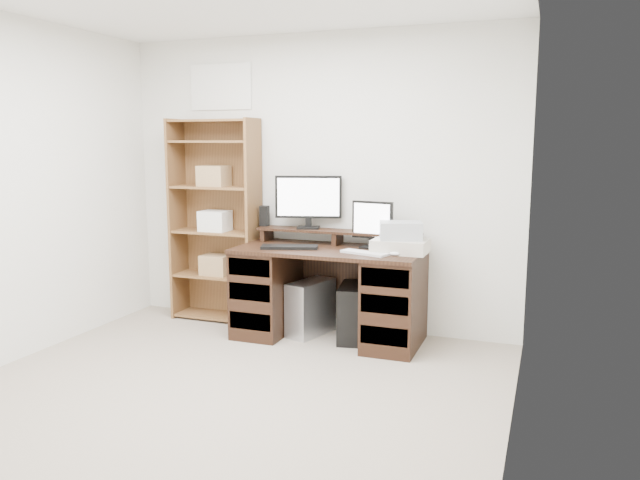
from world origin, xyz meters
The scene contains 14 objects.
room centered at (0.00, 0.00, 1.25)m, with size 3.54×4.04×2.54m.
desk centered at (0.24, 1.64, 0.39)m, with size 1.50×0.70×0.75m.
riser_shelf centered at (0.24, 1.85, 0.84)m, with size 1.40×0.22×0.12m.
monitor_wide centered at (-0.03, 1.88, 1.12)m, with size 0.55×0.21×0.45m.
monitor_small centered at (0.56, 1.78, 0.96)m, with size 0.35×0.15×0.38m.
speaker centered at (-0.44, 1.88, 0.96)m, with size 0.07×0.07×0.18m, color black.
keyboard_black centered at (-0.05, 1.52, 0.76)m, with size 0.45×0.15×0.03m, color black.
keyboard_white centered at (0.58, 1.50, 0.76)m, with size 0.38×0.12×0.02m, color silver.
mouse centered at (0.82, 1.51, 0.77)m, with size 0.08×0.06×0.03m, color white.
printer centered at (0.83, 1.65, 0.80)m, with size 0.42×0.31×0.10m, color beige.
basket centered at (0.83, 1.65, 0.92)m, with size 0.32×0.23×0.14m, color #9FA4A9.
tower_silver centered at (0.06, 1.70, 0.23)m, with size 0.20×0.45×0.45m, color silver.
tower_black centered at (0.43, 1.68, 0.23)m, with size 0.27×0.48×0.45m.
bookshelf centered at (-0.90, 1.86, 0.92)m, with size 0.80×0.30×1.80m.
Camera 1 is at (1.89, -3.02, 1.60)m, focal length 35.00 mm.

